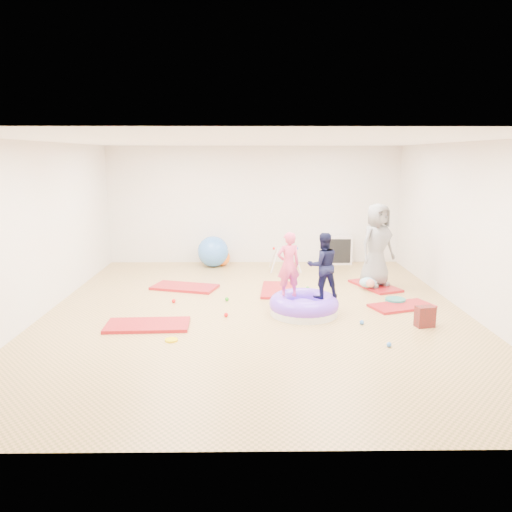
{
  "coord_description": "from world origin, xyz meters",
  "views": [
    {
      "loc": [
        -0.11,
        -7.99,
        2.58
      ],
      "look_at": [
        0.0,
        0.3,
        0.9
      ],
      "focal_mm": 35.0,
      "sensor_mm": 36.0,
      "label": 1
    }
  ],
  "objects": [
    {
      "name": "child_navy",
      "position": [
        1.08,
        -0.1,
        0.87
      ],
      "size": [
        0.59,
        0.5,
        1.08
      ],
      "primitive_type": "imported",
      "rotation": [
        0.0,
        0.0,
        3.33
      ],
      "color": "black",
      "rests_on": "inflatable_cushion"
    },
    {
      "name": "backpack",
      "position": [
        2.57,
        -0.75,
        0.16
      ],
      "size": [
        0.31,
        0.23,
        0.32
      ],
      "primitive_type": "cube",
      "rotation": [
        0.0,
        0.0,
        0.2
      ],
      "color": "maroon",
      "rests_on": "ground"
    },
    {
      "name": "adult_caregiver",
      "position": [
        2.38,
        1.56,
        0.86
      ],
      "size": [
        0.95,
        0.85,
        1.62
      ],
      "primitive_type": "imported",
      "rotation": [
        0.0,
        0.0,
        0.54
      ],
      "color": "slate",
      "rests_on": "gym_mat_rear_right"
    },
    {
      "name": "inflatable_cushion",
      "position": [
        0.79,
        -0.11,
        0.14
      ],
      "size": [
        1.15,
        1.15,
        0.36
      ],
      "rotation": [
        0.0,
        0.0,
        0.05
      ],
      "color": "silver",
      "rests_on": "ground"
    },
    {
      "name": "child_pink",
      "position": [
        0.53,
        -0.03,
        0.87
      ],
      "size": [
        0.45,
        0.36,
        1.08
      ],
      "primitive_type": "imported",
      "rotation": [
        0.0,
        0.0,
        3.42
      ],
      "color": "#E8456F",
      "rests_on": "inflatable_cushion"
    },
    {
      "name": "gym_mat_rear_right",
      "position": [
        2.39,
        1.6,
        0.02
      ],
      "size": [
        0.93,
        1.24,
        0.05
      ],
      "primitive_type": "cube",
      "rotation": [
        0.0,
        0.0,
        1.94
      ],
      "color": "red",
      "rests_on": "ground"
    },
    {
      "name": "ball_pit_balls",
      "position": [
        0.33,
        0.03,
        0.04
      ],
      "size": [
        3.33,
        3.04,
        0.07
      ],
      "color": "#229B17",
      "rests_on": "ground"
    },
    {
      "name": "gym_mat_center_back",
      "position": [
        0.42,
        1.31,
        0.02
      ],
      "size": [
        0.68,
        1.22,
        0.05
      ],
      "primitive_type": "cube",
      "rotation": [
        0.0,
        0.0,
        1.49
      ],
      "color": "red",
      "rests_on": "ground"
    },
    {
      "name": "exercise_ball_orange",
      "position": [
        -0.76,
        3.6,
        0.19
      ],
      "size": [
        0.38,
        0.38,
        0.38
      ],
      "primitive_type": "sphere",
      "color": "orange",
      "rests_on": "ground"
    },
    {
      "name": "exercise_ball_blue",
      "position": [
        -0.97,
        3.5,
        0.36
      ],
      "size": [
        0.72,
        0.72,
        0.72
      ],
      "primitive_type": "sphere",
      "color": "#3C79DA",
      "rests_on": "ground"
    },
    {
      "name": "room",
      "position": [
        0.0,
        0.0,
        1.4
      ],
      "size": [
        7.01,
        8.01,
        2.81
      ],
      "color": "tan",
      "rests_on": "ground"
    },
    {
      "name": "balance_disc",
      "position": [
        2.48,
        0.51,
        0.04
      ],
      "size": [
        0.35,
        0.35,
        0.08
      ],
      "primitive_type": "cylinder",
      "color": "#237B71",
      "rests_on": "ground"
    },
    {
      "name": "yellow_toy",
      "position": [
        -1.22,
        -1.3,
        0.01
      ],
      "size": [
        0.18,
        0.18,
        0.03
      ],
      "primitive_type": "cylinder",
      "color": "#FFDF00",
      "rests_on": "ground"
    },
    {
      "name": "infant",
      "position": [
        2.21,
        1.36,
        0.15
      ],
      "size": [
        0.35,
        0.36,
        0.21
      ],
      "color": "#87BED7",
      "rests_on": "gym_mat_rear_right"
    },
    {
      "name": "infant_play_gym",
      "position": [
        0.7,
        3.03,
        0.36
      ],
      "size": [
        0.7,
        0.66,
        0.54
      ],
      "rotation": [
        0.0,
        0.0,
        0.31
      ],
      "color": "silver",
      "rests_on": "ground"
    },
    {
      "name": "gym_mat_front_left",
      "position": [
        -1.68,
        -0.7,
        0.03
      ],
      "size": [
        1.29,
        0.68,
        0.05
      ],
      "primitive_type": "cube",
      "rotation": [
        0.0,
        0.0,
        0.04
      ],
      "color": "red",
      "rests_on": "ground"
    },
    {
      "name": "cube_shelf",
      "position": [
        2.01,
        3.79,
        0.34
      ],
      "size": [
        0.67,
        0.33,
        0.67
      ],
      "color": "silver",
      "rests_on": "ground"
    },
    {
      "name": "gym_mat_right",
      "position": [
        2.52,
        0.23,
        0.02
      ],
      "size": [
        1.19,
        0.86,
        0.04
      ],
      "primitive_type": "cube",
      "rotation": [
        0.0,
        0.0,
        0.34
      ],
      "color": "red",
      "rests_on": "ground"
    },
    {
      "name": "gym_mat_mid_left",
      "position": [
        -1.39,
        1.54,
        0.03
      ],
      "size": [
        1.38,
        0.96,
        0.05
      ],
      "primitive_type": "cube",
      "rotation": [
        0.0,
        0.0,
        -0.29
      ],
      "color": "red",
      "rests_on": "ground"
    }
  ]
}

